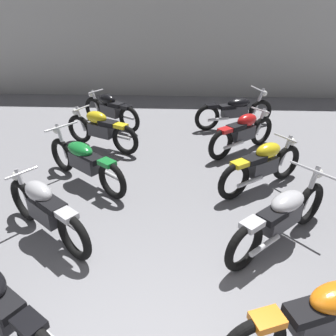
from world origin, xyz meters
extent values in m
cube|color=#B2B2AD|center=(0.00, 9.86, 1.80)|extent=(13.13, 0.24, 3.60)
cube|color=black|center=(-1.39, 0.61, 0.57)|extent=(0.47, 0.42, 0.10)
cube|color=black|center=(-1.03, 0.37, 0.64)|extent=(0.34, 0.32, 0.08)
cylinder|color=silver|center=(-1.08, 0.56, 0.32)|extent=(0.50, 0.37, 0.07)
torus|color=black|center=(-2.15, 2.67, 0.34)|extent=(0.59, 0.50, 0.67)
torus|color=black|center=(-1.14, 1.86, 0.34)|extent=(0.59, 0.50, 0.67)
cylinder|color=silver|center=(-2.09, 2.62, 0.59)|extent=(0.23, 0.21, 0.56)
cube|color=#38383D|center=(-1.64, 2.26, 0.44)|extent=(0.60, 0.54, 0.28)
ellipsoid|color=#B7B7BC|center=(-1.72, 2.33, 0.72)|extent=(0.58, 0.54, 0.26)
cube|color=black|center=(-1.47, 2.13, 0.64)|extent=(0.46, 0.44, 0.10)
cube|color=#B7B7BC|center=(-1.21, 1.92, 0.64)|extent=(0.34, 0.33, 0.08)
cylinder|color=silver|center=(-2.04, 2.58, 0.85)|extent=(0.33, 0.40, 0.04)
sphere|color=white|center=(-2.20, 2.71, 0.73)|extent=(0.14, 0.14, 0.14)
cylinder|color=silver|center=(-1.25, 2.12, 0.32)|extent=(0.47, 0.40, 0.07)
torus|color=black|center=(-2.10, 4.26, 0.34)|extent=(0.59, 0.51, 0.67)
torus|color=black|center=(-0.93, 3.32, 0.34)|extent=(0.59, 0.51, 0.67)
cylinder|color=silver|center=(-2.04, 4.21, 0.65)|extent=(0.26, 0.23, 0.66)
cube|color=#38383D|center=(-1.51, 3.79, 0.44)|extent=(0.66, 0.60, 0.28)
ellipsoid|color=#197F33|center=(-1.59, 3.86, 0.66)|extent=(0.67, 0.63, 0.22)
cube|color=black|center=(-1.34, 3.66, 0.57)|extent=(0.46, 0.44, 0.10)
cube|color=#197F33|center=(-1.01, 3.39, 0.64)|extent=(0.34, 0.33, 0.08)
cylinder|color=silver|center=(-1.99, 4.18, 0.96)|extent=(0.45, 0.55, 0.04)
sphere|color=white|center=(-2.15, 4.30, 0.84)|extent=(0.14, 0.14, 0.14)
cylinder|color=silver|center=(-1.04, 3.58, 0.32)|extent=(0.47, 0.40, 0.07)
torus|color=black|center=(-2.16, 5.65, 0.34)|extent=(0.65, 0.40, 0.67)
torus|color=black|center=(-1.00, 5.06, 0.34)|extent=(0.65, 0.40, 0.67)
cylinder|color=silver|center=(-2.08, 5.62, 0.59)|extent=(0.25, 0.17, 0.56)
cube|color=#38383D|center=(-1.58, 5.36, 0.44)|extent=(0.62, 0.47, 0.28)
ellipsoid|color=yellow|center=(-1.67, 5.40, 0.72)|extent=(0.59, 0.49, 0.26)
cube|color=black|center=(-1.38, 5.26, 0.64)|extent=(0.47, 0.40, 0.10)
cube|color=yellow|center=(-1.09, 5.11, 0.64)|extent=(0.34, 0.31, 0.08)
cylinder|color=silver|center=(-2.03, 5.59, 0.85)|extent=(0.25, 0.44, 0.04)
sphere|color=white|center=(-2.21, 5.68, 0.73)|extent=(0.14, 0.14, 0.14)
cylinder|color=silver|center=(-1.16, 5.29, 0.32)|extent=(0.52, 0.31, 0.07)
torus|color=black|center=(-2.17, 7.11, 0.34)|extent=(0.61, 0.47, 0.67)
torus|color=black|center=(-1.11, 6.36, 0.34)|extent=(0.61, 0.47, 0.67)
cylinder|color=silver|center=(-2.11, 7.06, 0.59)|extent=(0.24, 0.20, 0.56)
cube|color=#38383D|center=(-1.64, 6.73, 0.44)|extent=(0.61, 0.52, 0.28)
ellipsoid|color=black|center=(-1.72, 6.79, 0.72)|extent=(0.59, 0.53, 0.26)
cube|color=black|center=(-1.46, 6.61, 0.64)|extent=(0.47, 0.43, 0.10)
cube|color=black|center=(-1.19, 6.42, 0.64)|extent=(0.34, 0.32, 0.08)
cylinder|color=silver|center=(-2.06, 7.03, 0.85)|extent=(0.30, 0.41, 0.04)
sphere|color=white|center=(-2.22, 7.14, 0.73)|extent=(0.14, 0.14, 0.14)
cylinder|color=silver|center=(-1.24, 6.61, 0.32)|extent=(0.49, 0.37, 0.07)
cube|color=#38383D|center=(1.60, 0.73, 0.44)|extent=(0.70, 0.45, 0.28)
cube|color=black|center=(1.40, 0.65, 0.57)|extent=(0.46, 0.36, 0.10)
cube|color=orange|center=(0.99, 0.50, 0.64)|extent=(0.33, 0.28, 0.08)
torus|color=black|center=(2.14, 2.77, 0.34)|extent=(0.57, 0.53, 0.67)
torus|color=black|center=(1.02, 1.77, 0.34)|extent=(0.57, 0.53, 0.67)
cylinder|color=silver|center=(2.08, 2.72, 0.65)|extent=(0.25, 0.24, 0.66)
cube|color=#38383D|center=(1.58, 2.27, 0.44)|extent=(0.65, 0.62, 0.28)
ellipsoid|color=#B7B7BC|center=(1.65, 2.34, 0.66)|extent=(0.66, 0.64, 0.22)
cube|color=black|center=(1.42, 2.13, 0.57)|extent=(0.46, 0.45, 0.10)
cube|color=#B7B7BC|center=(1.10, 1.84, 0.64)|extent=(0.34, 0.34, 0.08)
cylinder|color=silver|center=(2.03, 2.68, 0.96)|extent=(0.48, 0.53, 0.04)
sphere|color=white|center=(2.18, 2.81, 0.84)|extent=(0.14, 0.14, 0.14)
cylinder|color=silver|center=(1.29, 1.84, 0.32)|extent=(0.46, 0.42, 0.07)
torus|color=black|center=(2.16, 4.15, 0.34)|extent=(0.61, 0.48, 0.67)
torus|color=black|center=(1.10, 3.40, 0.34)|extent=(0.61, 0.48, 0.67)
cylinder|color=silver|center=(2.09, 4.11, 0.59)|extent=(0.24, 0.20, 0.56)
cube|color=#38383D|center=(1.63, 3.77, 0.44)|extent=(0.60, 0.53, 0.28)
ellipsoid|color=yellow|center=(1.71, 3.83, 0.72)|extent=(0.59, 0.53, 0.26)
cube|color=black|center=(1.45, 3.65, 0.64)|extent=(0.46, 0.43, 0.10)
cube|color=yellow|center=(1.18, 3.45, 0.64)|extent=(0.34, 0.33, 0.08)
cylinder|color=silver|center=(2.04, 4.07, 0.85)|extent=(0.31, 0.41, 0.04)
sphere|color=white|center=(2.21, 4.19, 0.73)|extent=(0.14, 0.14, 0.14)
cylinder|color=silver|center=(1.38, 3.44, 0.32)|extent=(0.49, 0.38, 0.07)
torus|color=black|center=(2.02, 5.73, 0.34)|extent=(0.58, 0.51, 0.67)
torus|color=black|center=(1.02, 4.90, 0.34)|extent=(0.58, 0.51, 0.67)
cylinder|color=silver|center=(1.96, 5.68, 0.59)|extent=(0.23, 0.21, 0.56)
cube|color=#38383D|center=(1.52, 5.31, 0.44)|extent=(0.59, 0.55, 0.28)
ellipsoid|color=red|center=(1.60, 5.38, 0.72)|extent=(0.58, 0.55, 0.26)
cube|color=black|center=(1.35, 5.17, 0.64)|extent=(0.46, 0.44, 0.10)
cube|color=red|center=(1.10, 4.96, 0.64)|extent=(0.34, 0.33, 0.08)
cylinder|color=silver|center=(1.91, 5.64, 0.85)|extent=(0.34, 0.39, 0.04)
sphere|color=white|center=(2.07, 5.77, 0.73)|extent=(0.14, 0.14, 0.14)
cylinder|color=silver|center=(1.30, 4.96, 0.32)|extent=(0.47, 0.41, 0.07)
torus|color=black|center=(2.25, 7.08, 0.34)|extent=(0.67, 0.33, 0.67)
torus|color=black|center=(0.84, 6.58, 0.34)|extent=(0.67, 0.33, 0.67)
cylinder|color=silver|center=(2.17, 7.06, 0.65)|extent=(0.28, 0.16, 0.66)
cube|color=#38383D|center=(1.54, 6.83, 0.44)|extent=(0.70, 0.45, 0.28)
ellipsoid|color=black|center=(1.64, 6.87, 0.66)|extent=(0.67, 0.50, 0.22)
cube|color=black|center=(1.34, 6.76, 0.57)|extent=(0.46, 0.36, 0.10)
cube|color=black|center=(0.93, 6.61, 0.64)|extent=(0.33, 0.28, 0.08)
cylinder|color=silver|center=(2.12, 7.04, 0.96)|extent=(0.26, 0.65, 0.04)
sphere|color=white|center=(2.31, 7.10, 0.84)|extent=(0.14, 0.14, 0.14)
cylinder|color=silver|center=(1.12, 6.54, 0.32)|extent=(0.54, 0.25, 0.07)
camera|label=1|loc=(0.24, -1.44, 3.11)|focal=35.50mm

